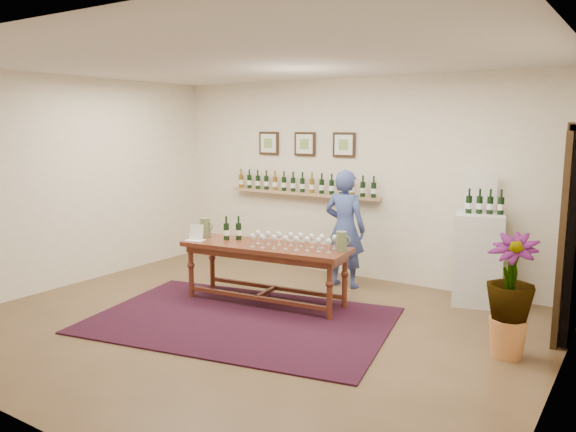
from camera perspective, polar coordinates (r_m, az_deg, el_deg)
The scene contains 14 objects.
ground at distance 6.22m, azimuth -4.12°, elevation -11.05°, with size 6.00×6.00×0.00m, color #513B24.
room_shell at distance 6.73m, azimuth 20.41°, elevation -0.21°, with size 6.00×6.00×6.00m.
rug at distance 6.37m, azimuth -4.82°, elevation -10.49°, with size 3.24×2.16×0.02m, color #490D11.
tasting_table at distance 6.79m, azimuth -2.31°, elevation -3.83°, with size 2.12×0.89×0.73m.
table_glasses at distance 6.57m, azimuth 0.48°, elevation -2.52°, with size 1.25×0.29×0.17m, color silver, non-canonical shape.
table_bottles at distance 7.06m, azimuth -5.66°, elevation -1.14°, with size 0.30×0.17×0.32m, color black, non-canonical shape.
pitcher_left at distance 7.30m, azimuth -8.39°, elevation -1.15°, with size 0.15×0.15×0.24m, color #5E6B42, non-canonical shape.
pitcher_right at distance 6.42m, azimuth 5.44°, elevation -2.59°, with size 0.15×0.15×0.23m, color #5E6B42, non-canonical shape.
menu_card at distance 7.10m, azimuth -9.29°, elevation -1.64°, with size 0.22×0.16×0.20m, color white.
display_pedestal at distance 7.19m, azimuth 18.72°, elevation -4.12°, with size 0.56×0.56×1.11m, color silver.
pedestal_bottles at distance 7.05m, azimuth 19.37°, elevation 1.42°, with size 0.30×0.08×0.30m, color black, non-canonical shape.
info_sign at distance 7.20m, azimuth 19.00°, elevation 2.45°, with size 0.38×0.02×0.52m, color white.
potted_plant at distance 5.63m, azimuth 21.62°, elevation -7.54°, with size 0.56×0.56×1.01m.
person at distance 7.51m, azimuth 5.79°, elevation -1.31°, with size 0.58×0.38×1.58m, color #374682.
Camera 1 is at (3.56, -4.63, 2.15)m, focal length 35.00 mm.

